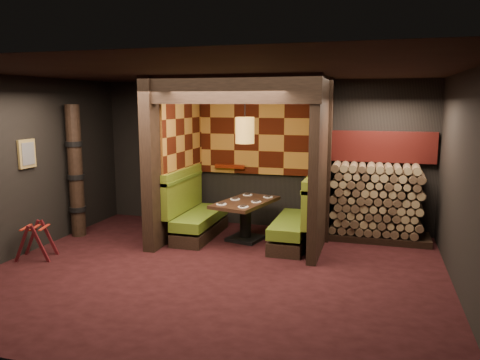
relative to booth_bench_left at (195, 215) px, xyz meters
name	(u,v)px	position (x,y,z in m)	size (l,w,h in m)	color
floor	(215,273)	(0.96, -1.65, -0.41)	(6.50, 5.50, 0.02)	black
ceiling	(213,71)	(0.96, -1.65, 2.46)	(6.50, 5.50, 0.02)	black
wall_back	(261,154)	(0.96, 1.11, 1.02)	(6.50, 0.02, 2.85)	black
wall_front	(105,224)	(0.96, -4.41, 1.02)	(6.50, 0.02, 2.85)	black
wall_left	(21,166)	(-2.30, -1.65, 1.02)	(0.02, 5.50, 2.85)	black
wall_right	(469,187)	(4.22, -1.65, 1.02)	(0.02, 5.50, 2.85)	black
partition_left	(174,159)	(-0.39, 0.00, 1.02)	(0.20, 2.20, 2.85)	black
partition_right	(321,164)	(2.26, 0.05, 1.02)	(0.15, 2.10, 2.85)	black
header_beam	(227,89)	(0.94, -0.95, 2.23)	(2.85, 0.18, 0.44)	black
tapa_back_panel	(259,134)	(0.94, 1.06, 1.42)	(2.40, 0.06, 1.55)	#A86D27
tapa_side_panel	(184,135)	(-0.27, 0.17, 1.45)	(0.04, 1.85, 1.45)	#A86D27
lacquer_shelf	(230,166)	(0.36, 1.00, 0.78)	(0.60, 0.12, 0.07)	#611807
booth_bench_left	(195,215)	(0.00, 0.00, 0.00)	(0.68, 1.60, 1.14)	black
booth_bench_right	(298,222)	(1.89, 0.00, 0.00)	(0.68, 1.60, 1.14)	black
dining_table	(246,214)	(0.95, 0.03, 0.08)	(1.03, 1.49, 0.72)	black
place_settings	(246,200)	(0.95, 0.03, 0.33)	(0.81, 1.18, 0.03)	white
pendant_lamp	(245,130)	(0.95, -0.02, 1.56)	(0.32, 0.32, 1.11)	#A37630
framed_picture	(27,154)	(-2.25, -1.55, 1.22)	(0.05, 0.36, 0.46)	olive
luggage_rack	(36,239)	(-1.95, -1.85, -0.09)	(0.66, 0.55, 0.62)	#410E12
totem_column	(76,172)	(-2.09, -0.55, 0.79)	(0.31, 0.31, 2.40)	black
firewood_stack	(380,203)	(3.25, 0.70, 0.28)	(1.73, 0.70, 1.36)	black
mosaic_header	(383,147)	(3.25, 1.03, 1.24)	(1.83, 0.10, 0.56)	maroon
bay_front_post	(328,162)	(2.35, 0.31, 1.02)	(0.08, 0.08, 2.85)	black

